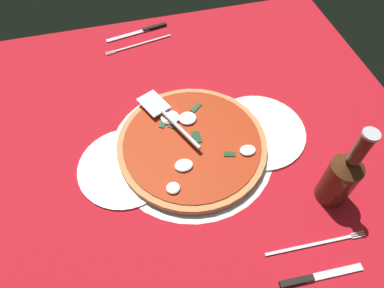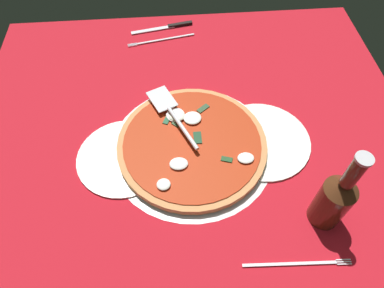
% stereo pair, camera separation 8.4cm
% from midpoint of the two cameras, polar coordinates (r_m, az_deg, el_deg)
% --- Properties ---
extents(ground_plane, '(1.15, 1.15, 0.01)m').
position_cam_midpoint_polar(ground_plane, '(0.85, 3.38, -1.96)').
color(ground_plane, '#B01520').
extents(pizza_pan, '(0.40, 0.40, 0.01)m').
position_cam_midpoint_polar(pizza_pan, '(0.85, 2.82, -0.76)').
color(pizza_pan, silver).
rests_on(pizza_pan, ground_plane).
extents(dinner_plate_left, '(0.22, 0.22, 0.01)m').
position_cam_midpoint_polar(dinner_plate_left, '(0.84, -8.53, -2.62)').
color(dinner_plate_left, white).
rests_on(dinner_plate_left, ground_plane).
extents(dinner_plate_right, '(0.24, 0.24, 0.01)m').
position_cam_midpoint_polar(dinner_plate_right, '(0.89, 14.17, 0.37)').
color(dinner_plate_right, white).
rests_on(dinner_plate_right, ground_plane).
extents(pizza, '(0.37, 0.37, 0.03)m').
position_cam_midpoint_polar(pizza, '(0.84, 2.82, -0.15)').
color(pizza, '#C9844E').
rests_on(pizza, pizza_pan).
extents(pizza_server, '(0.12, 0.22, 0.01)m').
position_cam_midpoint_polar(pizza_server, '(0.87, -0.54, 4.91)').
color(pizza_server, silver).
rests_on(pizza_server, pizza).
extents(place_setting_near, '(0.22, 0.14, 0.01)m').
position_cam_midpoint_polar(place_setting_near, '(0.76, 19.53, -20.94)').
color(place_setting_near, white).
rests_on(place_setting_near, ground_plane).
extents(place_setting_far, '(0.23, 0.17, 0.01)m').
position_cam_midpoint_polar(place_setting_far, '(1.17, -2.47, 17.68)').
color(place_setting_far, white).
rests_on(place_setting_far, ground_plane).
extents(beer_bottle, '(0.07, 0.07, 0.23)m').
position_cam_midpoint_polar(beer_bottle, '(0.76, 25.59, -8.48)').
color(beer_bottle, '#4B2815').
rests_on(beer_bottle, ground_plane).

